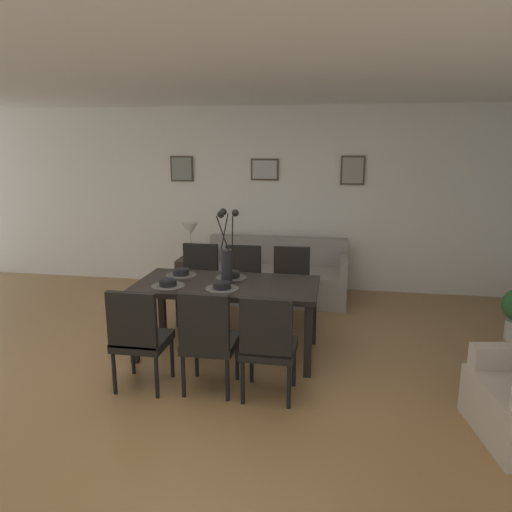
{
  "coord_description": "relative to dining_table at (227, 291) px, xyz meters",
  "views": [
    {
      "loc": [
        1.21,
        -3.72,
        2.11
      ],
      "look_at": [
        0.4,
        0.93,
        0.99
      ],
      "focal_mm": 34.02,
      "sensor_mm": 36.0,
      "label": 1
    }
  ],
  "objects": [
    {
      "name": "dining_chair_far_left",
      "position": [
        0.03,
        -0.82,
        -0.15
      ],
      "size": [
        0.44,
        0.44,
        0.92
      ],
      "color": "black",
      "rests_on": "ground"
    },
    {
      "name": "dining_chair_mid_right",
      "position": [
        0.55,
        0.86,
        -0.15
      ],
      "size": [
        0.46,
        0.46,
        0.92
      ],
      "color": "black",
      "rests_on": "ground"
    },
    {
      "name": "framed_picture_right",
      "position": [
        1.23,
        2.4,
        1.06
      ],
      "size": [
        0.33,
        0.03,
        0.4
      ],
      "color": "#473828"
    },
    {
      "name": "side_table",
      "position": [
        -0.94,
        1.78,
        -0.4
      ],
      "size": [
        0.36,
        0.36,
        0.52
      ],
      "primitive_type": "cube",
      "color": "#33261E",
      "rests_on": "ground"
    },
    {
      "name": "placemat_near_left",
      "position": [
        -0.54,
        -0.2,
        0.08
      ],
      "size": [
        0.32,
        0.32,
        0.01
      ],
      "primitive_type": "cylinder",
      "color": "#4C4742",
      "rests_on": "dining_table"
    },
    {
      "name": "bowl_far_right",
      "position": [
        0.0,
        0.2,
        0.12
      ],
      "size": [
        0.17,
        0.17,
        0.07
      ],
      "color": "black",
      "rests_on": "dining_table"
    },
    {
      "name": "dining_chair_far_right",
      "position": [
        -0.02,
        0.84,
        -0.15
      ],
      "size": [
        0.46,
        0.46,
        0.92
      ],
      "color": "black",
      "rests_on": "ground"
    },
    {
      "name": "ceiling_panel",
      "position": [
        -0.13,
        -0.38,
        1.98
      ],
      "size": [
        9.0,
        7.2,
        0.08
      ],
      "primitive_type": "cube",
      "color": "white"
    },
    {
      "name": "dining_chair_near_left",
      "position": [
        -0.57,
        -0.88,
        -0.15
      ],
      "size": [
        0.44,
        0.44,
        0.92
      ],
      "color": "black",
      "rests_on": "ground"
    },
    {
      "name": "dining_chair_mid_left",
      "position": [
        0.54,
        -0.85,
        -0.15
      ],
      "size": [
        0.44,
        0.44,
        0.92
      ],
      "color": "black",
      "rests_on": "ground"
    },
    {
      "name": "dining_table",
      "position": [
        0.0,
        0.0,
        0.0
      ],
      "size": [
        1.8,
        0.88,
        0.74
      ],
      "color": "black",
      "rests_on": "ground"
    },
    {
      "name": "dining_chair_near_right",
      "position": [
        -0.55,
        0.84,
        -0.15
      ],
      "size": [
        0.45,
        0.45,
        0.92
      ],
      "color": "black",
      "rests_on": "ground"
    },
    {
      "name": "framed_picture_center",
      "position": [
        0.0,
        2.4,
        1.06
      ],
      "size": [
        0.4,
        0.03,
        0.3
      ],
      "color": "#473828"
    },
    {
      "name": "placemat_far_right",
      "position": [
        0.0,
        0.2,
        0.08
      ],
      "size": [
        0.32,
        0.32,
        0.01
      ],
      "primitive_type": "cylinder",
      "color": "#4C4742",
      "rests_on": "dining_table"
    },
    {
      "name": "bowl_far_left",
      "position": [
        0.0,
        -0.2,
        0.12
      ],
      "size": [
        0.17,
        0.17,
        0.07
      ],
      "color": "black",
      "rests_on": "dining_table"
    },
    {
      "name": "bowl_near_left",
      "position": [
        -0.54,
        -0.2,
        0.12
      ],
      "size": [
        0.17,
        0.17,
        0.07
      ],
      "color": "black",
      "rests_on": "dining_table"
    },
    {
      "name": "centerpiece_vase",
      "position": [
        0.0,
        0.0,
        0.36
      ],
      "size": [
        0.21,
        0.23,
        0.73
      ],
      "color": "#232326",
      "rests_on": "dining_table"
    },
    {
      "name": "bowl_near_right",
      "position": [
        -0.54,
        0.2,
        0.12
      ],
      "size": [
        0.17,
        0.17,
        0.07
      ],
      "color": "black",
      "rests_on": "dining_table"
    },
    {
      "name": "placemat_far_left",
      "position": [
        0.0,
        -0.2,
        0.08
      ],
      "size": [
        0.32,
        0.32,
        0.01
      ],
      "primitive_type": "cylinder",
      "color": "#4C4742",
      "rests_on": "dining_table"
    },
    {
      "name": "framed_picture_left",
      "position": [
        -1.23,
        2.4,
        1.06
      ],
      "size": [
        0.34,
        0.03,
        0.37
      ],
      "color": "#473828"
    },
    {
      "name": "placemat_near_right",
      "position": [
        -0.54,
        0.2,
        0.08
      ],
      "size": [
        0.32,
        0.32,
        0.01
      ],
      "primitive_type": "cylinder",
      "color": "#4C4742",
      "rests_on": "dining_table"
    },
    {
      "name": "sofa",
      "position": [
        0.23,
        1.87,
        -0.38
      ],
      "size": [
        1.94,
        0.84,
        0.8
      ],
      "color": "gray",
      "rests_on": "ground"
    },
    {
      "name": "back_wall_panel",
      "position": [
        -0.13,
        2.47,
        0.64
      ],
      "size": [
        9.0,
        0.1,
        2.6
      ],
      "primitive_type": "cube",
      "color": "white",
      "rests_on": "ground"
    },
    {
      "name": "table_lamp",
      "position": [
        -0.94,
        1.78,
        0.23
      ],
      "size": [
        0.22,
        0.22,
        0.51
      ],
      "color": "beige",
      "rests_on": "side_table"
    },
    {
      "name": "ground_plane",
      "position": [
        -0.13,
        -0.78,
        -0.66
      ],
      "size": [
        9.0,
        9.0,
        0.0
      ],
      "primitive_type": "plane",
      "color": "olive"
    }
  ]
}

